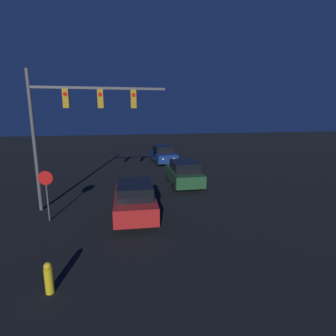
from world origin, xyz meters
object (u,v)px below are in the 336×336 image
object	(u,v)px
car_near	(135,199)
traffic_signal_mast	(73,115)
stop_sign	(46,187)
fire_hydrant	(49,278)
car_far	(163,154)
car_mid	(184,173)

from	to	relation	value
car_near	traffic_signal_mast	world-z (taller)	traffic_signal_mast
stop_sign	fire_hydrant	world-z (taller)	stop_sign
car_far	fire_hydrant	xyz separation A→B (m)	(-6.49, -18.18, -0.40)
car_mid	stop_sign	world-z (taller)	stop_sign
car_near	fire_hydrant	world-z (taller)	car_near
fire_hydrant	car_mid	bearing A→B (deg)	56.96
traffic_signal_mast	fire_hydrant	size ratio (longest dim) A/B	7.44
car_mid	traffic_signal_mast	xyz separation A→B (m)	(-6.48, -3.03, 3.91)
stop_sign	fire_hydrant	distance (m)	5.53
car_far	fire_hydrant	distance (m)	19.31
car_mid	car_far	xyz separation A→B (m)	(0.06, 8.31, 0.00)
car_near	traffic_signal_mast	distance (m)	5.13
fire_hydrant	car_near	bearing A→B (deg)	61.56
car_mid	fire_hydrant	distance (m)	11.79
car_near	car_mid	xyz separation A→B (m)	(3.67, 4.80, 0.00)
car_near	car_far	bearing A→B (deg)	76.44
car_mid	car_far	bearing A→B (deg)	91.07
car_far	stop_sign	bearing A→B (deg)	55.99
car_mid	traffic_signal_mast	bearing A→B (deg)	-153.44
fire_hydrant	stop_sign	bearing A→B (deg)	102.74
car_far	fire_hydrant	bearing A→B (deg)	67.09
car_far	traffic_signal_mast	bearing A→B (deg)	56.72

